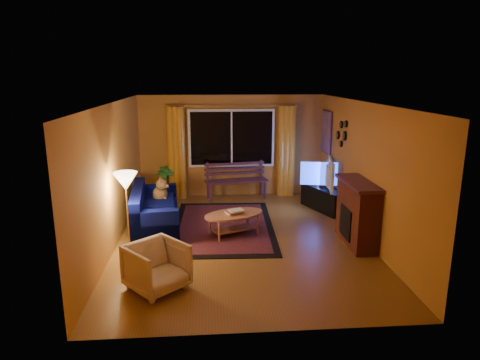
{
  "coord_description": "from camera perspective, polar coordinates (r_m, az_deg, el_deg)",
  "views": [
    {
      "loc": [
        -0.61,
        -7.46,
        2.98
      ],
      "look_at": [
        0.0,
        0.3,
        1.05
      ],
      "focal_mm": 32.0,
      "sensor_mm": 36.0,
      "label": 1
    }
  ],
  "objects": [
    {
      "name": "curtain_right",
      "position": [
        10.69,
        6.16,
        3.82
      ],
      "size": [
        0.36,
        0.36,
        2.24
      ],
      "primitive_type": "cylinder",
      "color": "orange",
      "rests_on": "ground"
    },
    {
      "name": "television",
      "position": [
        9.65,
        11.32,
        0.84
      ],
      "size": [
        0.38,
        1.13,
        0.65
      ],
      "primitive_type": "imported",
      "rotation": [
        0.0,
        0.0,
        1.36
      ],
      "color": "black",
      "rests_on": "tv_console"
    },
    {
      "name": "floor",
      "position": [
        8.06,
        0.17,
        -7.85
      ],
      "size": [
        4.5,
        6.0,
        0.02
      ],
      "primitive_type": "cube",
      "color": "brown",
      "rests_on": "ground"
    },
    {
      "name": "curtain_left",
      "position": [
        10.53,
        -8.46,
        3.6
      ],
      "size": [
        0.36,
        0.36,
        2.24
      ],
      "primitive_type": "cylinder",
      "color": "orange",
      "rests_on": "ground"
    },
    {
      "name": "tv_console",
      "position": [
        9.8,
        11.15,
        -2.48
      ],
      "size": [
        0.84,
        1.3,
        0.52
      ],
      "primitive_type": "cube",
      "rotation": [
        0.0,
        0.0,
        0.38
      ],
      "color": "black",
      "rests_on": "ground"
    },
    {
      "name": "bench",
      "position": [
        10.48,
        -0.47,
        -1.3
      ],
      "size": [
        1.56,
        0.69,
        0.45
      ],
      "primitive_type": "cube",
      "rotation": [
        0.0,
        0.0,
        0.17
      ],
      "color": "#3D1B27",
      "rests_on": "ground"
    },
    {
      "name": "mirror_cluster",
      "position": [
        9.28,
        13.33,
        6.25
      ],
      "size": [
        0.06,
        0.6,
        0.56
      ],
      "primitive_type": null,
      "color": "black",
      "rests_on": "wall_right"
    },
    {
      "name": "dog",
      "position": [
        8.97,
        -10.61,
        -1.56
      ],
      "size": [
        0.39,
        0.46,
        0.43
      ],
      "primitive_type": null,
      "rotation": [
        0.0,
        0.0,
        0.29
      ],
      "color": "brown",
      "rests_on": "sofa"
    },
    {
      "name": "armchair",
      "position": [
        6.24,
        -11.04,
        -11.02
      ],
      "size": [
        1.0,
        0.99,
        0.75
      ],
      "primitive_type": "imported",
      "rotation": [
        0.0,
        0.0,
        0.72
      ],
      "color": "beige",
      "rests_on": "ground"
    },
    {
      "name": "ceiling",
      "position": [
        7.5,
        0.18,
        10.34
      ],
      "size": [
        4.5,
        6.0,
        0.02
      ],
      "primitive_type": "cube",
      "color": "white",
      "rests_on": "ground"
    },
    {
      "name": "potted_plant",
      "position": [
        10.58,
        -9.92,
        -0.4
      ],
      "size": [
        0.5,
        0.5,
        0.8
      ],
      "primitive_type": "imported",
      "rotation": [
        0.0,
        0.0,
        -0.12
      ],
      "color": "#235B1E",
      "rests_on": "ground"
    },
    {
      "name": "floor_lamp",
      "position": [
        7.49,
        -14.76,
        -4.3
      ],
      "size": [
        0.25,
        0.25,
        1.39
      ],
      "primitive_type": "cylinder",
      "rotation": [
        0.0,
        0.0,
        0.09
      ],
      "color": "#BF8C3F",
      "rests_on": "ground"
    },
    {
      "name": "curtain_rod",
      "position": [
        10.4,
        -1.13,
        9.9
      ],
      "size": [
        3.2,
        0.03,
        0.03
      ],
      "primitive_type": "cylinder",
      "rotation": [
        0.0,
        1.57,
        0.0
      ],
      "color": "#BF8C3F",
      "rests_on": "wall_back"
    },
    {
      "name": "wall_back",
      "position": [
        10.63,
        -1.14,
        4.55
      ],
      "size": [
        4.5,
        0.02,
        2.5
      ],
      "primitive_type": "cube",
      "color": "#BE762D",
      "rests_on": "ground"
    },
    {
      "name": "rug",
      "position": [
        8.66,
        -2.26,
        -6.14
      ],
      "size": [
        2.12,
        3.23,
        0.02
      ],
      "primitive_type": "cube",
      "rotation": [
        0.0,
        0.0,
        -0.04
      ],
      "color": "maroon",
      "rests_on": "ground"
    },
    {
      "name": "window",
      "position": [
        10.53,
        -1.13,
        5.57
      ],
      "size": [
        2.0,
        0.02,
        1.3
      ],
      "primitive_type": "cube",
      "color": "black",
      "rests_on": "wall_back"
    },
    {
      "name": "coffee_table",
      "position": [
        8.16,
        -0.8,
        -5.89
      ],
      "size": [
        1.53,
        1.53,
        0.43
      ],
      "primitive_type": "cylinder",
      "rotation": [
        0.0,
        0.0,
        0.39
      ],
      "color": "#B97350",
      "rests_on": "ground"
    },
    {
      "name": "fireplace",
      "position": [
        7.92,
        15.4,
        -4.45
      ],
      "size": [
        0.4,
        1.2,
        1.1
      ],
      "primitive_type": "cube",
      "color": "maroon",
      "rests_on": "ground"
    },
    {
      "name": "sofa",
      "position": [
        8.6,
        -11.19,
        -3.73
      ],
      "size": [
        1.05,
        2.09,
        0.82
      ],
      "primitive_type": "cube",
      "rotation": [
        0.0,
        0.0,
        0.09
      ],
      "color": "#03073D",
      "rests_on": "ground"
    },
    {
      "name": "wall_right",
      "position": [
        8.18,
        16.17,
        1.15
      ],
      "size": [
        0.02,
        6.0,
        2.5
      ],
      "primitive_type": "cube",
      "color": "#BE762D",
      "rests_on": "ground"
    },
    {
      "name": "wall_left",
      "position": [
        7.83,
        -16.54,
        0.58
      ],
      "size": [
        0.02,
        6.0,
        2.5
      ],
      "primitive_type": "cube",
      "color": "#BE762D",
      "rests_on": "ground"
    },
    {
      "name": "painting",
      "position": [
        10.39,
        11.43,
        6.3
      ],
      "size": [
        0.04,
        0.76,
        0.96
      ],
      "primitive_type": "cube",
      "color": "#C95C29",
      "rests_on": "wall_right"
    }
  ]
}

